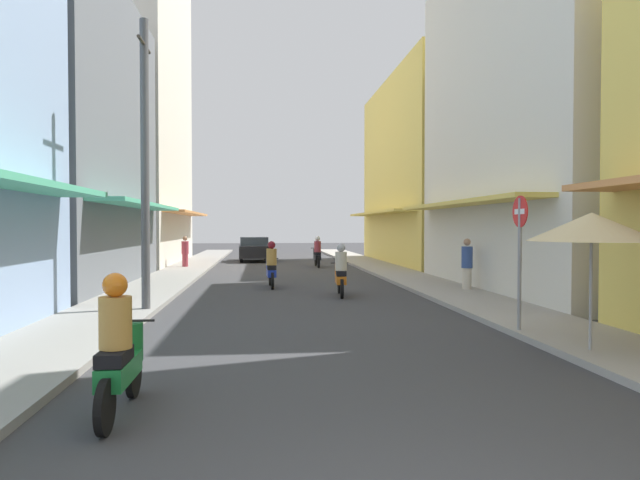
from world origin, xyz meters
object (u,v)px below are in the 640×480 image
Objects in this scene: motorbike_green at (120,351)px; utility_pole at (145,164)px; motorbike_blue at (271,267)px; parked_car at (254,249)px; motorbike_orange at (341,272)px; street_sign_no_entry at (520,245)px; pedestrian_far at (185,253)px; vendor_umbrella at (592,227)px; motorbike_black at (317,253)px; pedestrian_midway at (467,266)px.

utility_pole reaches higher than motorbike_green.
motorbike_blue is at bearing 60.24° from utility_pole.
motorbike_green reaches higher than parked_car.
street_sign_no_entry reaches higher than motorbike_orange.
pedestrian_far reaches higher than motorbike_green.
vendor_umbrella is at bearing -70.53° from motorbike_orange.
pedestrian_far is at bearing -174.34° from motorbike_black.
motorbike_green is 0.26× the size of utility_pole.
motorbike_green is at bearing -149.46° from street_sign_no_entry.
utility_pole is (-1.20, 7.27, 2.84)m from motorbike_green.
motorbike_orange is at bearing 29.12° from utility_pole.
street_sign_no_entry is (8.56, -17.51, 0.92)m from pedestrian_far.
utility_pole is 8.54m from street_sign_no_entry.
street_sign_no_entry is (2.51, -6.34, 1.01)m from motorbike_orange.
parked_car is 2.46× the size of pedestrian_midway.
motorbike_black is at bearing 96.86° from vendor_umbrella.
utility_pole is at bearing -96.46° from parked_car.
motorbike_blue is 1.07× the size of pedestrian_midway.
pedestrian_midway is at bearing 19.10° from utility_pole.
motorbike_black is 18.30m from street_sign_no_entry.
pedestrian_midway is at bearing 77.33° from street_sign_no_entry.
motorbike_green is at bearing -84.12° from pedestrian_far.
pedestrian_far is (-6.05, 11.18, 0.09)m from motorbike_orange.
motorbike_green is at bearing -80.63° from utility_pole.
motorbike_blue reaches higher than parked_car.
motorbike_orange is at bearing -92.23° from motorbike_black.
motorbike_black is at bearing 69.33° from utility_pole.
vendor_umbrella is 0.33× the size of utility_pole.
street_sign_no_entry is (2.05, -18.16, 1.01)m from motorbike_black.
vendor_umbrella is (-1.15, -8.39, 1.21)m from pedestrian_midway.
motorbike_green is at bearing -98.34° from motorbike_blue.
motorbike_black is at bearing 96.43° from street_sign_no_entry.
utility_pole is at bearing 155.08° from street_sign_no_entry.
motorbike_blue is 6.40m from pedestrian_midway.
street_sign_no_entry reaches higher than vendor_umbrella.
motorbike_orange is 1.13× the size of pedestrian_far.
utility_pole reaches higher than motorbike_black.
motorbike_orange is 12.71m from pedestrian_far.
street_sign_no_entry is at bearing -63.96° from pedestrian_far.
motorbike_orange is (-0.46, -11.82, 0.00)m from motorbike_black.
pedestrian_far is at bearing 114.99° from motorbike_blue.
pedestrian_midway is 0.24× the size of utility_pole.
motorbike_blue is at bearing -65.01° from pedestrian_far.
pedestrian_far reaches higher than parked_car.
motorbike_black is 15.91m from utility_pole.
motorbike_blue is 14.46m from parked_car.
utility_pole is at bearing -110.67° from motorbike_black.
pedestrian_midway reaches higher than pedestrian_far.
pedestrian_far is (-6.51, -0.65, 0.09)m from motorbike_black.
motorbike_green is 1.00× the size of motorbike_orange.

